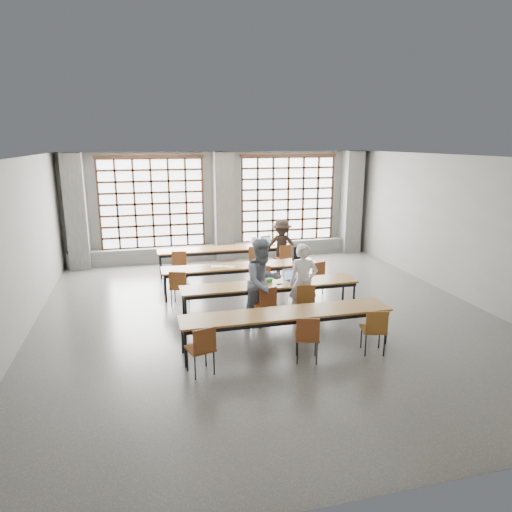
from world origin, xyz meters
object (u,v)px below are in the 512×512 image
Objects in this scene: green_box at (267,281)px; red_pouch at (200,346)px; chair_back_right at (283,256)px; chair_mid_right at (316,274)px; chair_back_left at (180,262)px; chair_near_mid at (307,334)px; phone at (279,284)px; student_male at (303,283)px; laptop_back at (267,243)px; chair_mid_centre at (261,278)px; student_female at (263,282)px; chair_front_right at (304,299)px; plastic_bag at (254,241)px; chair_near_left at (202,346)px; desk_row_b at (240,268)px; chair_front_left at (265,302)px; backpack at (299,253)px; chair_near_right at (375,327)px; desk_row_a at (225,250)px; desk_row_c at (270,286)px; chair_mid_left at (179,284)px; student_back at (282,246)px; laptop_front at (292,278)px; desk_row_d at (287,315)px; chair_back_mid at (256,257)px; mouse at (310,280)px.

green_box is 1.25× the size of red_pouch.
chair_mid_right is (0.22, -2.03, 0.00)m from chair_back_right.
chair_back_left is 5.74m from chair_near_mid.
phone is 3.03m from red_pouch.
green_box is at bearing -60.49° from chair_back_left.
student_male reaches higher than laptop_back.
chair_mid_centre is 1.64m from student_female.
chair_mid_centre and chair_front_right have the same top height.
chair_near_left is at bearing -111.55° from plastic_bag.
chair_front_left is (0.04, -2.30, -0.13)m from desk_row_b.
backpack is (1.33, 1.65, 0.15)m from green_box.
chair_near_right reaches higher than desk_row_b.
desk_row_a is 1.00× the size of desk_row_c.
desk_row_c is 4.55× the size of chair_back_left.
chair_mid_right reaches higher than desk_row_b.
chair_front_right is (2.53, -1.68, 0.00)m from chair_mid_left.
chair_near_left is 6.77× the size of phone.
chair_near_mid is 0.55× the size of student_back.
laptop_front is 1.65× the size of green_box.
chair_near_left is 6.83m from laptop_back.
plastic_bag reaches higher than chair_front_right.
desk_row_b is 2.35× the size of student_male.
desk_row_d is 4.55× the size of chair_mid_right.
student_male is (0.52, -1.55, 0.32)m from chair_mid_centre.
chair_near_left is at bearing -114.74° from laptop_back.
chair_near_right is 4.40× the size of red_pouch.
desk_row_a is 4.55× the size of chair_mid_centre.
chair_front_left is (-0.10, 1.14, -0.13)m from desk_row_d.
chair_back_mid is (0.45, 3.08, -0.13)m from desk_row_c.
student_female is 7.48× the size of green_box.
chair_back_right is 4.40× the size of red_pouch.
red_pouch is at bearing -132.95° from phone.
student_female reaches higher than mouse.
plastic_bag is 6.55m from red_pouch.
chair_back_left is 1.00× the size of chair_near_right.
chair_front_right reaches higher than red_pouch.
backpack is (-0.22, 0.68, 0.39)m from chair_mid_right.
desk_row_c is (0.32, -1.68, 0.00)m from desk_row_b.
student_back reaches higher than green_box.
chair_mid_centre is 4.40× the size of red_pouch.
laptop_back is 3.87m from green_box.
chair_mid_centre is at bearing -143.74° from backpack.
chair_front_left is 1.00× the size of chair_near_left.
chair_back_left is 0.55× the size of student_back.
plastic_bag is at bearing 95.79° from mouse.
chair_mid_left is 1.00× the size of chair_mid_centre.
red_pouch is (-1.56, -3.99, -0.16)m from desk_row_b.
student_female is at bearing -158.99° from mouse.
desk_row_a is 16.00× the size of green_box.
chair_mid_left is at bearing -158.94° from desk_row_b.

